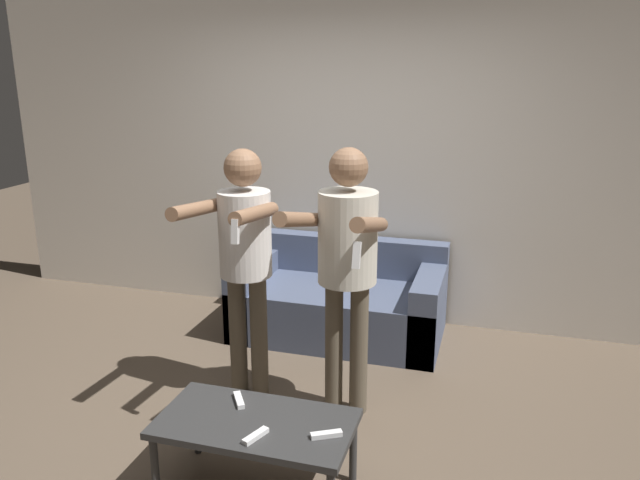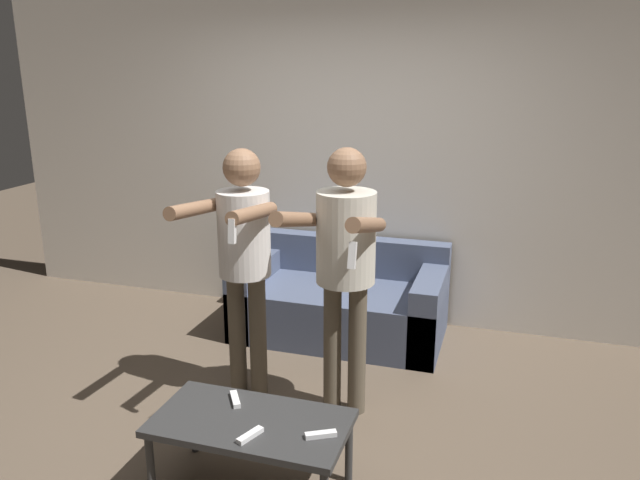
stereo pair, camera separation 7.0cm
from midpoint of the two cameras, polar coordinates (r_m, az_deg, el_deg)
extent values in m
plane|color=brown|center=(3.84, -5.14, -17.34)|extent=(14.00, 14.00, 0.00)
cube|color=silver|center=(5.14, 2.54, 7.52)|extent=(6.40, 0.06, 2.70)
cube|color=#4C5670|center=(4.97, 1.32, -6.49)|extent=(1.61, 0.85, 0.41)
cube|color=#4C5670|center=(5.16, 2.35, -1.37)|extent=(1.61, 0.16, 0.31)
cube|color=#4C5670|center=(5.15, -6.27, -4.73)|extent=(0.20, 0.85, 0.58)
cube|color=#4C5670|center=(4.82, 9.49, -6.37)|extent=(0.20, 0.85, 0.58)
cylinder|color=brown|center=(4.10, -8.00, -8.55)|extent=(0.11, 0.11, 0.83)
cylinder|color=brown|center=(4.05, -6.09, -8.83)|extent=(0.11, 0.11, 0.83)
cylinder|color=silver|center=(3.84, -7.39, 0.56)|extent=(0.32, 0.32, 0.53)
sphere|color=brown|center=(3.75, -7.62, 6.57)|extent=(0.23, 0.23, 0.23)
cylinder|color=brown|center=(3.63, -11.85, 2.76)|extent=(0.08, 0.55, 0.14)
cylinder|color=brown|center=(3.48, -6.55, 2.42)|extent=(0.08, 0.55, 0.14)
cube|color=white|center=(3.25, -8.37, 0.77)|extent=(0.04, 0.04, 0.13)
cylinder|color=brown|center=(3.89, 0.76, -9.60)|extent=(0.11, 0.11, 0.85)
cylinder|color=brown|center=(3.86, 3.04, -9.88)|extent=(0.11, 0.11, 0.85)
cylinder|color=beige|center=(3.63, 2.00, 0.23)|extent=(0.35, 0.35, 0.54)
sphere|color=brown|center=(3.54, 2.06, 6.68)|extent=(0.22, 0.22, 0.22)
cylinder|color=brown|center=(3.35, -2.50, 1.88)|extent=(0.08, 0.63, 0.23)
cylinder|color=brown|center=(3.25, 4.00, 1.40)|extent=(0.08, 0.63, 0.23)
cube|color=white|center=(2.99, 2.70, -1.39)|extent=(0.04, 0.06, 0.13)
cube|color=#2D2D2D|center=(3.22, -6.56, -16.34)|extent=(0.97, 0.52, 0.04)
cylinder|color=#2D2D2D|center=(3.35, -15.45, -19.61)|extent=(0.04, 0.04, 0.37)
cylinder|color=#2D2D2D|center=(3.66, -11.78, -16.01)|extent=(0.04, 0.04, 0.37)
cylinder|color=#2D2D2D|center=(3.38, 2.43, -18.61)|extent=(0.04, 0.04, 0.37)
cube|color=white|center=(3.07, -6.59, -17.38)|extent=(0.09, 0.15, 0.02)
cube|color=white|center=(3.06, -0.10, -17.36)|extent=(0.15, 0.10, 0.02)
cube|color=white|center=(3.36, -8.03, -14.29)|extent=(0.11, 0.15, 0.02)
camera|label=1|loc=(0.03, -90.47, -0.14)|focal=35.00mm
camera|label=2|loc=(0.03, 89.53, 0.14)|focal=35.00mm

